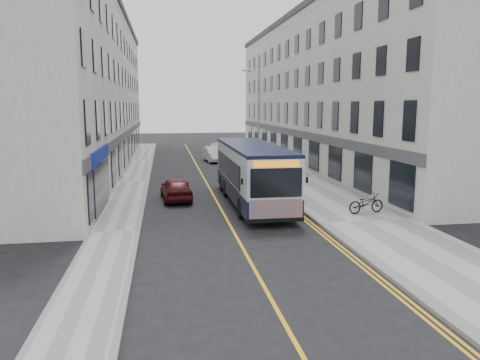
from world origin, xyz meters
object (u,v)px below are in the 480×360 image
object	(u,v)px
car_maroon	(176,188)
pedestrian_near	(292,166)
bicycle	(366,203)
streetlamp	(258,118)
pedestrian_far	(296,167)
city_bus	(252,172)
car_white	(214,154)

from	to	relation	value
car_maroon	pedestrian_near	bearing A→B (deg)	-149.26
bicycle	car_maroon	size ratio (longest dim) A/B	0.48
streetlamp	car_maroon	distance (m)	11.27
streetlamp	pedestrian_near	distance (m)	4.69
streetlamp	pedestrian_far	world-z (taller)	streetlamp
streetlamp	city_bus	world-z (taller)	streetlamp
bicycle	pedestrian_far	distance (m)	11.65
streetlamp	pedestrian_near	size ratio (longest dim) A/B	4.57
city_bus	pedestrian_near	xyz separation A→B (m)	(4.30, 7.53, -0.77)
bicycle	streetlamp	bearing A→B (deg)	0.99
pedestrian_far	streetlamp	bearing A→B (deg)	125.45
pedestrian_near	car_white	size ratio (longest dim) A/B	0.40
streetlamp	pedestrian_far	xyz separation A→B (m)	(2.46, -2.13, -3.48)
streetlamp	city_bus	size ratio (longest dim) A/B	0.72
bicycle	pedestrian_far	bearing A→B (deg)	-9.00
pedestrian_far	car_maroon	xyz separation A→B (m)	(-8.85, -6.38, -0.23)
pedestrian_near	bicycle	bearing A→B (deg)	-80.42
city_bus	bicycle	size ratio (longest dim) A/B	5.85
car_white	car_maroon	world-z (taller)	car_white
city_bus	bicycle	xyz separation A→B (m)	(4.95, -3.68, -1.14)
streetlamp	pedestrian_far	bearing A→B (deg)	-40.84
city_bus	car_white	world-z (taller)	city_bus
streetlamp	pedestrian_far	size ratio (longest dim) A/B	5.13
bicycle	pedestrian_near	xyz separation A→B (m)	(-0.65, 11.21, 0.38)
pedestrian_near	pedestrian_far	world-z (taller)	pedestrian_near
city_bus	car_white	xyz separation A→B (m)	(-0.05, 19.35, -1.04)
pedestrian_near	car_white	bearing A→B (deg)	116.47
car_white	car_maroon	size ratio (longest dim) A/B	1.12
city_bus	pedestrian_near	size ratio (longest dim) A/B	6.33
car_white	bicycle	bearing A→B (deg)	-83.91
city_bus	bicycle	distance (m)	6.27
pedestrian_far	car_white	size ratio (longest dim) A/B	0.36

